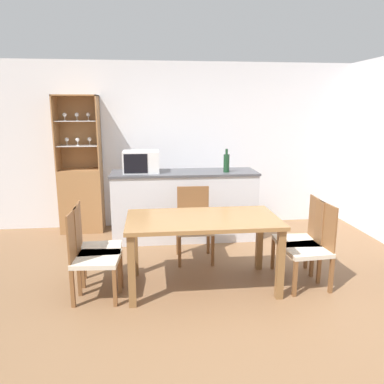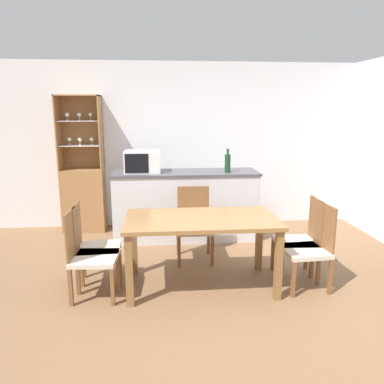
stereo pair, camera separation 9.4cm
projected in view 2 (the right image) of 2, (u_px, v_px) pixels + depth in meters
name	position (u px, v px, depth m)	size (l,w,h in m)	color
ground_plane	(219.00, 301.00, 3.65)	(18.00, 18.00, 0.00)	brown
wall_back	(194.00, 146.00, 5.94)	(6.80, 0.06, 2.55)	silver
kitchen_counter	(186.00, 205.00, 5.38)	(2.05, 0.62, 0.98)	silver
display_cabinet	(84.00, 190.00, 5.72)	(0.63, 0.38, 2.04)	#A37042
dining_table	(201.00, 227.00, 3.85)	(1.55, 0.83, 0.75)	olive
dining_chair_side_left_near	(90.00, 255.00, 3.68)	(0.46, 0.46, 0.89)	beige
dining_chair_side_right_near	(309.00, 248.00, 3.87)	(0.47, 0.47, 0.89)	beige
dining_chair_side_left_far	(94.00, 246.00, 3.91)	(0.45, 0.45, 0.89)	beige
dining_chair_head_far	(194.00, 225.00, 4.63)	(0.44, 0.44, 0.89)	beige
dining_chair_side_right_far	(300.00, 240.00, 4.11)	(0.46, 0.46, 0.89)	beige
microwave	(142.00, 161.00, 5.21)	(0.49, 0.39, 0.30)	silver
wine_bottle	(228.00, 163.00, 5.20)	(0.08, 0.08, 0.33)	#193D23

